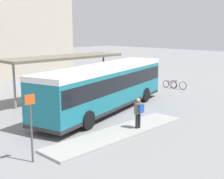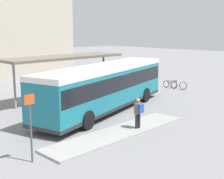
# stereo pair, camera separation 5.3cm
# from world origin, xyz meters

# --- Properties ---
(ground_plane) EXTENTS (120.00, 120.00, 0.00)m
(ground_plane) POSITION_xyz_m (0.00, 0.00, 0.00)
(ground_plane) COLOR gray
(curb_island) EXTENTS (8.70, 1.80, 0.12)m
(curb_island) POSITION_xyz_m (-2.73, -3.76, 0.06)
(curb_island) COLOR #9E9E99
(curb_island) RESTS_ON ground_plane
(city_bus) EXTENTS (12.45, 5.43, 3.02)m
(city_bus) POSITION_xyz_m (0.01, 0.00, 1.77)
(city_bus) COLOR #197284
(city_bus) RESTS_ON ground_plane
(pedestrian_waiting) EXTENTS (0.42, 0.44, 1.62)m
(pedestrian_waiting) POSITION_xyz_m (-1.58, -4.11, 1.05)
(pedestrian_waiting) COLOR #232328
(pedestrian_waiting) RESTS_ON curb_island
(bicycle_white) EXTENTS (0.48, 1.73, 0.75)m
(bicycle_white) POSITION_xyz_m (10.04, 0.89, 0.37)
(bicycle_white) COLOR black
(bicycle_white) RESTS_ON ground_plane
(bicycle_red) EXTENTS (0.48, 1.52, 0.66)m
(bicycle_red) POSITION_xyz_m (9.90, 1.66, 0.33)
(bicycle_red) COLOR black
(bicycle_red) RESTS_ON ground_plane
(station_shelter) EXTENTS (9.75, 2.84, 3.33)m
(station_shelter) POSITION_xyz_m (0.31, 4.80, 3.19)
(station_shelter) COLOR #706656
(station_shelter) RESTS_ON ground_plane
(potted_planter_near_shelter) EXTENTS (0.90, 0.90, 1.32)m
(potted_planter_near_shelter) POSITION_xyz_m (-1.18, 2.15, 0.69)
(potted_planter_near_shelter) COLOR slate
(potted_planter_near_shelter) RESTS_ON ground_plane
(platform_sign) EXTENTS (0.44, 0.08, 2.80)m
(platform_sign) POSITION_xyz_m (-7.69, -3.64, 1.56)
(platform_sign) COLOR #4C4C51
(platform_sign) RESTS_ON ground_plane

